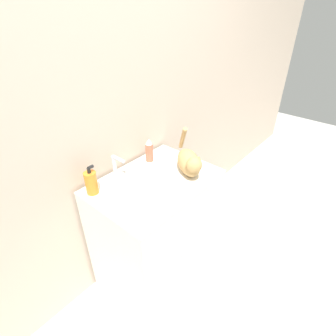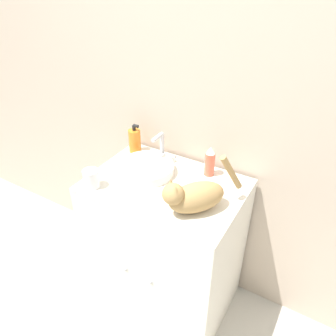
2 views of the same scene
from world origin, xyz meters
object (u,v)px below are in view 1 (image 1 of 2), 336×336
at_px(cat, 189,162).
at_px(soap_bottle, 91,182).
at_px(spray_bottle, 149,150).
at_px(cup, 142,215).

bearing_deg(cat, soap_bottle, -81.17).
xyz_separation_m(cat, spray_bottle, (-0.06, 0.29, -0.00)).
height_order(soap_bottle, spray_bottle, soap_bottle).
bearing_deg(soap_bottle, cup, -87.66).
height_order(cat, soap_bottle, cat).
bearing_deg(cup, soap_bottle, 92.34).
xyz_separation_m(soap_bottle, spray_bottle, (0.46, 0.00, 0.01)).
distance_m(soap_bottle, spray_bottle, 0.46).
relative_size(spray_bottle, cup, 1.73).
bearing_deg(soap_bottle, cat, -29.25).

